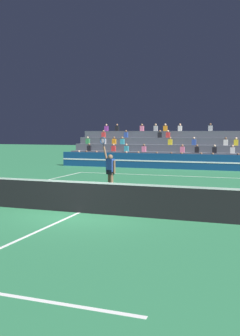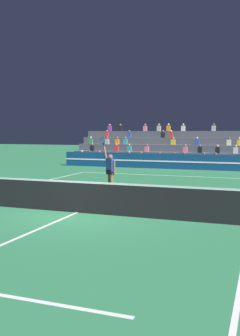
{
  "view_description": "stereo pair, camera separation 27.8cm",
  "coord_description": "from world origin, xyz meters",
  "views": [
    {
      "loc": [
        5.57,
        -11.71,
        2.69
      ],
      "look_at": [
        -0.14,
        4.51,
        1.1
      ],
      "focal_mm": 42.0,
      "sensor_mm": 36.0,
      "label": 1
    },
    {
      "loc": [
        5.83,
        -11.62,
        2.69
      ],
      "look_at": [
        -0.14,
        4.51,
        1.1
      ],
      "focal_mm": 42.0,
      "sensor_mm": 36.0,
      "label": 2
    }
  ],
  "objects": [
    {
      "name": "bleacher_stand",
      "position": [
        -0.0,
        20.04,
        1.02
      ],
      "size": [
        18.53,
        4.75,
        3.38
      ],
      "color": "#4C515B",
      "rests_on": "ground"
    },
    {
      "name": "tennis_net",
      "position": [
        0.0,
        0.0,
        0.54
      ],
      "size": [
        12.0,
        0.1,
        1.1
      ],
      "color": "#2D6B38",
      "rests_on": "ground"
    },
    {
      "name": "tennis_player",
      "position": [
        -0.48,
        4.2,
        0.99
      ],
      "size": [
        0.89,
        0.52,
        2.49
      ],
      "color": "brown",
      "rests_on": "ground"
    },
    {
      "name": "ground_plane",
      "position": [
        0.0,
        0.0,
        0.0
      ],
      "size": [
        120.0,
        120.0,
        0.0
      ],
      "primitive_type": "plane",
      "color": "#2D7A4C"
    },
    {
      "name": "court_lines",
      "position": [
        0.0,
        0.0,
        0.0
      ],
      "size": [
        11.1,
        23.9,
        0.01
      ],
      "color": "white",
      "rests_on": "ground"
    },
    {
      "name": "tennis_ball",
      "position": [
        1.78,
        6.94,
        0.03
      ],
      "size": [
        0.07,
        0.07,
        0.07
      ],
      "primitive_type": "sphere",
      "color": "#C6DB33",
      "rests_on": "ground"
    },
    {
      "name": "sponsor_banner_wall",
      "position": [
        0.0,
        16.24,
        0.55
      ],
      "size": [
        18.0,
        0.26,
        1.1
      ],
      "color": "navy",
      "rests_on": "ground"
    }
  ]
}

